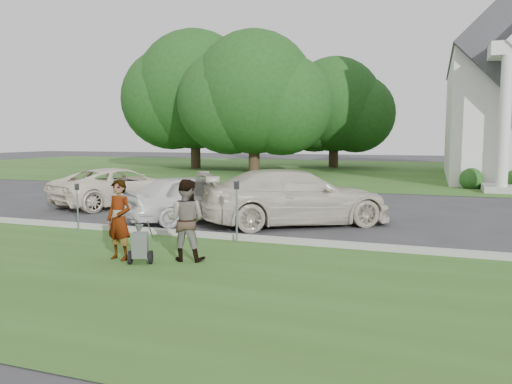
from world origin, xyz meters
The scene contains 15 objects.
ground centered at (0.00, 0.00, 0.00)m, with size 120.00×120.00×0.00m, color #333335.
grass_strip centered at (0.00, -3.00, 0.01)m, with size 80.00×7.00×0.01m, color #30541C.
church_lawn centered at (0.00, 27.00, 0.01)m, with size 80.00×30.00×0.01m, color #30541C.
curb centered at (0.00, 0.55, 0.07)m, with size 80.00×0.18×0.15m, color #9E9E93.
tree_left centered at (-8.01, 21.99, 5.11)m, with size 10.63×8.40×9.71m.
tree_far centered at (-14.01, 24.99, 5.69)m, with size 11.64×9.20×10.73m.
tree_back centered at (-4.01, 29.99, 4.73)m, with size 9.61×7.60×8.89m.
striping_cart centered at (-1.63, -2.20, 0.37)m, with size 0.70×0.99×0.85m.
person_left centered at (-2.20, -2.06, 0.82)m, with size 0.60×0.39×1.63m, color #999999.
person_right centered at (-0.90, -1.66, 0.83)m, with size 0.80×0.63×1.65m, color #999999.
parking_meter_near centered at (-0.57, 0.27, 0.94)m, with size 0.11×0.10×1.49m.
parking_meter_far centered at (-5.04, 0.14, 0.82)m, with size 0.09×0.08×1.30m.
car_a centered at (-7.03, 4.92, 0.69)m, with size 2.28×4.95×1.38m, color #F4E8CF.
car_b centered at (-2.92, 2.74, 0.71)m, with size 1.67×4.16×1.42m, color white.
car_c centered at (0.08, 3.18, 0.79)m, with size 2.21×5.45×1.58m, color beige.
Camera 1 is at (3.77, -10.51, 2.51)m, focal length 35.00 mm.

